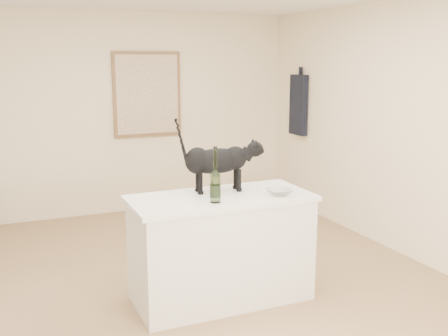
{
  "coord_description": "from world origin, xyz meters",
  "views": [
    {
      "loc": [
        -1.54,
        -4.05,
        1.99
      ],
      "look_at": [
        0.15,
        -0.15,
        1.12
      ],
      "focal_mm": 42.3,
      "sensor_mm": 36.0,
      "label": 1
    }
  ],
  "objects": [
    {
      "name": "floor",
      "position": [
        0.0,
        0.0,
        0.0
      ],
      "size": [
        5.5,
        5.5,
        0.0
      ],
      "primitive_type": "plane",
      "color": "#977250",
      "rests_on": "ground"
    },
    {
      "name": "wall_back",
      "position": [
        0.0,
        2.75,
        1.3
      ],
      "size": [
        4.5,
        0.0,
        4.5
      ],
      "primitive_type": "plane",
      "rotation": [
        1.57,
        0.0,
        0.0
      ],
      "color": "beige",
      "rests_on": "ground"
    },
    {
      "name": "wall_right",
      "position": [
        2.25,
        0.0,
        1.3
      ],
      "size": [
        0.0,
        5.5,
        5.5
      ],
      "primitive_type": "plane",
      "rotation": [
        1.57,
        0.0,
        -1.57
      ],
      "color": "beige",
      "rests_on": "ground"
    },
    {
      "name": "island_base",
      "position": [
        0.1,
        -0.2,
        0.43
      ],
      "size": [
        1.44,
        0.67,
        0.86
      ],
      "primitive_type": "cube",
      "color": "white",
      "rests_on": "floor"
    },
    {
      "name": "island_top",
      "position": [
        0.1,
        -0.2,
        0.88
      ],
      "size": [
        1.5,
        0.7,
        0.04
      ],
      "primitive_type": "cube",
      "color": "white",
      "rests_on": "island_base"
    },
    {
      "name": "artwork_frame",
      "position": [
        0.3,
        2.72,
        1.55
      ],
      "size": [
        0.9,
        0.03,
        1.1
      ],
      "primitive_type": "cube",
      "color": "brown",
      "rests_on": "wall_back"
    },
    {
      "name": "artwork_canvas",
      "position": [
        0.3,
        2.7,
        1.55
      ],
      "size": [
        0.82,
        0.0,
        1.02
      ],
      "primitive_type": "cube",
      "color": "beige",
      "rests_on": "wall_back"
    },
    {
      "name": "hanging_garment",
      "position": [
        2.19,
        2.05,
        1.4
      ],
      "size": [
        0.08,
        0.34,
        0.8
      ],
      "primitive_type": "cube",
      "color": "black",
      "rests_on": "wall_right"
    },
    {
      "name": "black_cat",
      "position": [
        0.13,
        -0.05,
        1.14
      ],
      "size": [
        0.69,
        0.28,
        0.47
      ],
      "primitive_type": null,
      "rotation": [
        0.0,
        0.0,
        -0.12
      ],
      "color": "black",
      "rests_on": "island_top"
    },
    {
      "name": "wine_bottle",
      "position": [
        -0.02,
        -0.37,
        1.09
      ],
      "size": [
        0.1,
        0.1,
        0.39
      ],
      "primitive_type": "cylinder",
      "rotation": [
        0.0,
        0.0,
        0.28
      ],
      "color": "#325221",
      "rests_on": "island_top"
    },
    {
      "name": "glass_bowl",
      "position": [
        0.55,
        -0.37,
        0.93
      ],
      "size": [
        0.21,
        0.21,
        0.05
      ],
      "primitive_type": "imported",
      "rotation": [
        0.0,
        0.0,
        0.0
      ],
      "color": "white",
      "rests_on": "island_top"
    }
  ]
}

